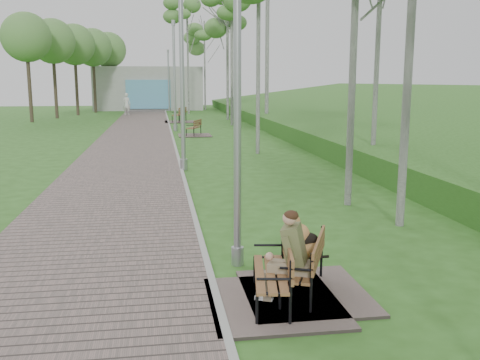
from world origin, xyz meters
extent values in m
cube|color=#60534E|center=(-1.75, 21.50, 0.02)|extent=(3.50, 67.00, 0.04)
cube|color=#999993|center=(0.00, 21.50, 0.03)|extent=(0.10, 67.00, 0.05)
cube|color=#448732|center=(12.00, 20.00, 0.00)|extent=(14.00, 70.00, 1.60)
cube|color=#9E9E99|center=(-1.50, 51.00, 2.00)|extent=(10.00, 5.00, 4.00)
cube|color=#5599BD|center=(-1.50, 48.40, 1.50)|extent=(4.00, 0.20, 2.60)
cube|color=#60534E|center=(1.15, 4.88, 0.02)|extent=(1.55, 1.73, 0.04)
cube|color=brown|center=(1.10, 4.88, 0.39)|extent=(0.86, 1.34, 0.03)
cube|color=brown|center=(1.29, 4.80, 0.62)|extent=(0.54, 1.21, 0.28)
cube|color=#60534E|center=(0.68, 4.63, 0.02)|extent=(1.58, 1.76, 0.04)
cube|color=brown|center=(0.63, 4.63, 0.40)|extent=(0.60, 1.36, 0.04)
cube|color=brown|center=(0.84, 4.59, 0.63)|extent=(0.24, 1.31, 0.29)
cube|color=#60534E|center=(1.12, 25.31, 0.02)|extent=(1.62, 1.80, 0.04)
cube|color=brown|center=(1.07, 25.31, 0.41)|extent=(0.84, 1.41, 0.04)
cube|color=brown|center=(1.27, 25.23, 0.65)|extent=(0.50, 1.28, 0.30)
cube|color=#60534E|center=(0.76, 34.44, 0.02)|extent=(1.97, 2.19, 0.04)
cube|color=brown|center=(0.71, 34.44, 0.49)|extent=(1.03, 1.71, 0.04)
cube|color=brown|center=(0.95, 34.35, 0.79)|extent=(0.61, 1.56, 0.36)
cylinder|color=#999CA1|center=(0.45, 6.11, 0.14)|extent=(0.18, 0.18, 0.28)
cylinder|color=#999CA1|center=(0.45, 6.11, 2.30)|extent=(0.11, 0.11, 4.61)
cylinder|color=#999CA1|center=(0.08, 14.91, 0.17)|extent=(0.23, 0.23, 0.34)
cylinder|color=#999CA1|center=(0.08, 14.91, 2.83)|extent=(0.14, 0.14, 5.65)
cylinder|color=#999CA1|center=(0.26, 28.05, 0.17)|extent=(0.23, 0.23, 0.34)
cylinder|color=#999CA1|center=(0.26, 28.05, 2.84)|extent=(0.14, 0.14, 5.67)
cylinder|color=#999CA1|center=(0.26, 28.05, 5.73)|extent=(0.20, 0.20, 0.28)
cylinder|color=#999CA1|center=(0.36, 48.07, 0.16)|extent=(0.21, 0.21, 0.32)
cylinder|color=#999CA1|center=(0.36, 48.07, 2.64)|extent=(0.13, 0.13, 5.27)
cylinder|color=#999CA1|center=(0.36, 48.07, 5.32)|extent=(0.19, 0.19, 0.26)
imported|color=silver|center=(-3.12, 42.23, 0.88)|extent=(0.75, 0.63, 1.77)
cylinder|color=silver|center=(3.44, 9.63, 3.49)|extent=(0.16, 0.16, 6.97)
cylinder|color=silver|center=(5.66, 13.64, 4.41)|extent=(0.17, 0.17, 8.81)
cylinder|color=silver|center=(3.02, 18.27, 4.27)|extent=(0.18, 0.18, 8.54)
cylinder|color=silver|center=(5.63, 29.48, 5.80)|extent=(0.20, 0.20, 11.59)
cylinder|color=silver|center=(3.84, 31.38, 4.70)|extent=(0.19, 0.19, 9.41)
cylinder|color=silver|center=(4.21, 36.24, 4.31)|extent=(0.18, 0.18, 8.62)
ellipsoid|color=#5D9045|center=(4.21, 36.24, 7.07)|extent=(2.60, 2.60, 3.79)
cylinder|color=silver|center=(1.87, 43.52, 4.51)|extent=(0.19, 0.19, 9.02)
ellipsoid|color=#5D9045|center=(1.87, 43.52, 7.40)|extent=(2.73, 2.73, 3.97)
cylinder|color=silver|center=(3.77, 49.44, 4.07)|extent=(0.17, 0.17, 8.14)
ellipsoid|color=#5D9045|center=(3.77, 49.44, 6.67)|extent=(2.45, 2.45, 3.58)
camera|label=1|loc=(-0.66, -1.43, 2.70)|focal=40.00mm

